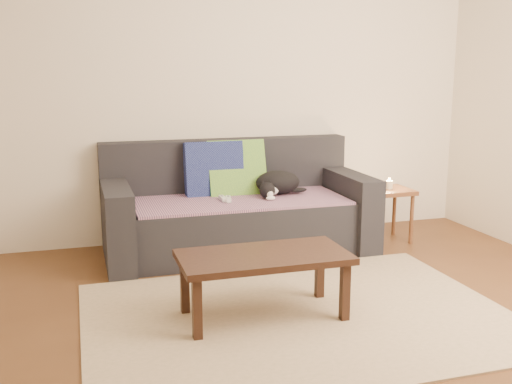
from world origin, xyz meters
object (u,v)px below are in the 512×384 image
(cat, at_px, (277,183))
(wii_remote_a, at_px, (223,199))
(sofa, at_px, (237,213))
(wii_remote_b, at_px, (228,199))
(side_table, at_px, (389,198))
(coffee_table, at_px, (264,262))

(cat, xyz_separation_m, wii_remote_a, (-0.48, -0.10, -0.08))
(sofa, distance_m, wii_remote_b, 0.22)
(wii_remote_b, distance_m, side_table, 1.41)
(cat, bearing_deg, sofa, 166.99)
(wii_remote_b, relative_size, coffee_table, 0.15)
(wii_remote_a, relative_size, side_table, 0.33)
(wii_remote_b, height_order, coffee_table, wii_remote_b)
(cat, bearing_deg, wii_remote_a, 179.05)
(cat, distance_m, coffee_table, 1.48)
(cat, distance_m, wii_remote_b, 0.47)
(wii_remote_a, distance_m, side_table, 1.45)
(wii_remote_a, relative_size, coffee_table, 0.15)
(wii_remote_a, bearing_deg, sofa, -54.10)
(wii_remote_b, bearing_deg, sofa, -26.49)
(wii_remote_a, xyz_separation_m, side_table, (1.45, -0.01, -0.08))
(cat, relative_size, wii_remote_b, 2.98)
(cat, relative_size, coffee_table, 0.45)
(sofa, height_order, wii_remote_a, sofa)
(wii_remote_a, bearing_deg, coffee_table, 177.03)
(sofa, bearing_deg, coffee_table, -98.52)
(sofa, xyz_separation_m, coffee_table, (-0.20, -1.37, 0.04))
(coffee_table, bearing_deg, sofa, 81.48)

